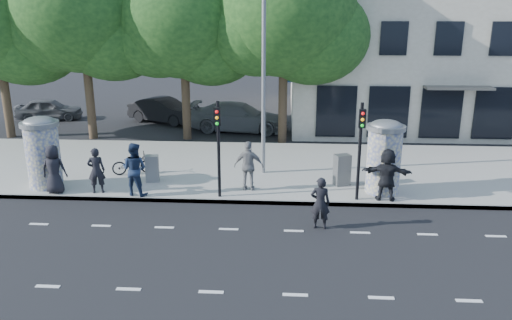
# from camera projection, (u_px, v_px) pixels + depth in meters

# --- Properties ---
(ground) EXTENTS (120.00, 120.00, 0.00)m
(ground) POSITION_uv_depth(u_px,v_px,m) (223.00, 250.00, 13.96)
(ground) COLOR black
(ground) RESTS_ON ground
(sidewalk) EXTENTS (40.00, 8.00, 0.15)m
(sidewalk) POSITION_uv_depth(u_px,v_px,m) (245.00, 168.00, 21.12)
(sidewalk) COLOR gray
(sidewalk) RESTS_ON ground
(curb) EXTENTS (40.00, 0.10, 0.16)m
(curb) POSITION_uv_depth(u_px,v_px,m) (236.00, 202.00, 17.34)
(curb) COLOR slate
(curb) RESTS_ON ground
(lane_dash_near) EXTENTS (32.00, 0.12, 0.01)m
(lane_dash_near) POSITION_uv_depth(u_px,v_px,m) (211.00, 292.00, 11.86)
(lane_dash_near) COLOR silver
(lane_dash_near) RESTS_ON ground
(lane_dash_far) EXTENTS (32.00, 0.12, 0.01)m
(lane_dash_far) POSITION_uv_depth(u_px,v_px,m) (229.00, 229.00, 15.30)
(lane_dash_far) COLOR silver
(lane_dash_far) RESTS_ON ground
(ad_column_left) EXTENTS (1.36, 1.36, 2.65)m
(ad_column_left) POSITION_uv_depth(u_px,v_px,m) (43.00, 150.00, 18.27)
(ad_column_left) COLOR beige
(ad_column_left) RESTS_ON sidewalk
(ad_column_right) EXTENTS (1.36, 1.36, 2.65)m
(ad_column_right) POSITION_uv_depth(u_px,v_px,m) (384.00, 155.00, 17.71)
(ad_column_right) COLOR beige
(ad_column_right) RESTS_ON sidewalk
(traffic_pole_near) EXTENTS (0.22, 0.31, 3.40)m
(traffic_pole_near) POSITION_uv_depth(u_px,v_px,m) (218.00, 140.00, 17.00)
(traffic_pole_near) COLOR black
(traffic_pole_near) RESTS_ON sidewalk
(traffic_pole_far) EXTENTS (0.22, 0.31, 3.40)m
(traffic_pole_far) POSITION_uv_depth(u_px,v_px,m) (360.00, 142.00, 16.70)
(traffic_pole_far) COLOR black
(traffic_pole_far) RESTS_ON sidewalk
(street_lamp) EXTENTS (0.25, 0.93, 8.00)m
(street_lamp) POSITION_uv_depth(u_px,v_px,m) (264.00, 56.00, 18.90)
(street_lamp) COLOR slate
(street_lamp) RESTS_ON sidewalk
(tree_mid_left) EXTENTS (7.20, 7.20, 9.57)m
(tree_mid_left) POSITION_uv_depth(u_px,v_px,m) (82.00, 10.00, 24.60)
(tree_mid_left) COLOR #38281C
(tree_mid_left) RESTS_ON ground
(tree_near_left) EXTENTS (6.80, 6.80, 8.97)m
(tree_near_left) POSITION_uv_depth(u_px,v_px,m) (183.00, 20.00, 24.61)
(tree_near_left) COLOR #38281C
(tree_near_left) RESTS_ON ground
(tree_center) EXTENTS (7.00, 7.00, 9.30)m
(tree_center) POSITION_uv_depth(u_px,v_px,m) (284.00, 14.00, 23.85)
(tree_center) COLOR #38281C
(tree_center) RESTS_ON ground
(building) EXTENTS (20.30, 15.85, 12.00)m
(building) POSITION_uv_depth(u_px,v_px,m) (456.00, 19.00, 30.67)
(building) COLOR #ACA490
(building) RESTS_ON ground
(ped_a) EXTENTS (0.91, 0.63, 1.76)m
(ped_a) POSITION_uv_depth(u_px,v_px,m) (54.00, 169.00, 17.75)
(ped_a) COLOR black
(ped_a) RESTS_ON sidewalk
(ped_b) EXTENTS (0.69, 0.53, 1.67)m
(ped_b) POSITION_uv_depth(u_px,v_px,m) (96.00, 170.00, 17.77)
(ped_b) COLOR black
(ped_b) RESTS_ON sidewalk
(ped_c) EXTENTS (1.07, 0.92, 1.90)m
(ped_c) POSITION_uv_depth(u_px,v_px,m) (134.00, 169.00, 17.55)
(ped_c) COLOR #1B2843
(ped_c) RESTS_ON sidewalk
(ped_e) EXTENTS (1.11, 0.69, 1.83)m
(ped_e) POSITION_uv_depth(u_px,v_px,m) (249.00, 166.00, 18.02)
(ped_e) COLOR gray
(ped_e) RESTS_ON sidewalk
(ped_f) EXTENTS (1.77, 0.85, 1.83)m
(ped_f) POSITION_uv_depth(u_px,v_px,m) (387.00, 175.00, 17.05)
(ped_f) COLOR black
(ped_f) RESTS_ON sidewalk
(man_road) EXTENTS (0.62, 0.42, 1.64)m
(man_road) POSITION_uv_depth(u_px,v_px,m) (320.00, 203.00, 15.17)
(man_road) COLOR black
(man_road) RESTS_ON ground
(bicycle) EXTENTS (1.12, 1.76, 0.87)m
(bicycle) POSITION_uv_depth(u_px,v_px,m) (133.00, 163.00, 19.97)
(bicycle) COLOR black
(bicycle) RESTS_ON sidewalk
(cabinet_left) EXTENTS (0.55, 0.44, 1.03)m
(cabinet_left) POSITION_uv_depth(u_px,v_px,m) (152.00, 168.00, 19.06)
(cabinet_left) COLOR slate
(cabinet_left) RESTS_ON sidewalk
(cabinet_right) EXTENTS (0.67, 0.58, 1.17)m
(cabinet_right) POSITION_uv_depth(u_px,v_px,m) (342.00, 170.00, 18.66)
(cabinet_right) COLOR #5D6061
(cabinet_right) RESTS_ON sidewalk
(car_left) EXTENTS (2.37, 4.15, 1.33)m
(car_left) POSITION_uv_depth(u_px,v_px,m) (49.00, 109.00, 30.80)
(car_left) COLOR #4B4D52
(car_left) RESTS_ON ground
(car_mid) EXTENTS (3.30, 4.75, 1.48)m
(car_mid) POSITION_uv_depth(u_px,v_px,m) (164.00, 110.00, 30.04)
(car_mid) COLOR black
(car_mid) RESTS_ON ground
(car_right) EXTENTS (2.78, 5.67, 1.59)m
(car_right) POSITION_uv_depth(u_px,v_px,m) (239.00, 117.00, 27.85)
(car_right) COLOR slate
(car_right) RESTS_ON ground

